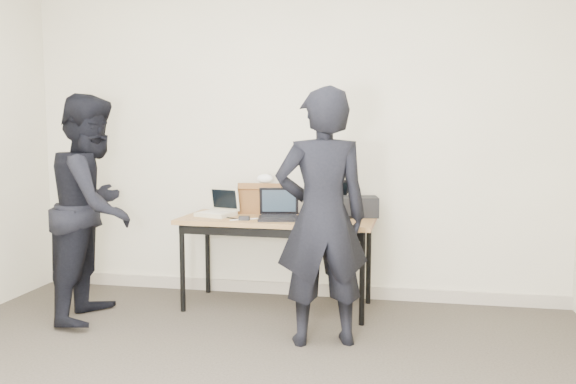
% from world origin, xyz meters
% --- Properties ---
extents(room, '(4.60, 4.60, 2.80)m').
position_xyz_m(room, '(0.00, 0.00, 1.35)').
color(room, '#3E382F').
rests_on(room, ground).
extents(desk, '(1.53, 0.72, 0.72)m').
position_xyz_m(desk, '(-0.03, 1.86, 0.66)').
color(desk, olive).
rests_on(desk, ground).
extents(laptop_beige, '(0.33, 0.33, 0.22)m').
position_xyz_m(laptop_beige, '(-0.52, 1.88, 0.76)').
color(laptop_beige, beige).
rests_on(laptop_beige, desk).
extents(laptop_center, '(0.35, 0.34, 0.23)m').
position_xyz_m(laptop_center, '(-0.01, 1.80, 0.77)').
color(laptop_center, black).
rests_on(laptop_center, desk).
extents(laptop_right, '(0.52, 0.52, 0.28)m').
position_xyz_m(laptop_right, '(0.41, 2.06, 0.78)').
color(laptop_right, black).
rests_on(laptop_right, desk).
extents(leather_satchel, '(0.37, 0.19, 0.25)m').
position_xyz_m(leather_satchel, '(-0.21, 2.09, 0.85)').
color(leather_satchel, brown).
rests_on(leather_satchel, desk).
extents(tissue, '(0.14, 0.11, 0.08)m').
position_xyz_m(tissue, '(-0.18, 2.09, 1.00)').
color(tissue, white).
rests_on(tissue, leather_satchel).
extents(equipment_box, '(0.30, 0.27, 0.16)m').
position_xyz_m(equipment_box, '(0.60, 2.05, 0.80)').
color(equipment_box, black).
rests_on(equipment_box, desk).
extents(power_brick, '(0.09, 0.06, 0.03)m').
position_xyz_m(power_brick, '(-0.25, 1.69, 0.74)').
color(power_brick, black).
rests_on(power_brick, desk).
extents(cables, '(1.14, 0.50, 0.01)m').
position_xyz_m(cables, '(0.01, 1.86, 0.72)').
color(cables, black).
rests_on(cables, desk).
extents(person_typist, '(0.70, 0.56, 1.67)m').
position_xyz_m(person_typist, '(0.40, 1.18, 0.83)').
color(person_typist, black).
rests_on(person_typist, ground).
extents(person_observer, '(0.73, 0.88, 1.66)m').
position_xyz_m(person_observer, '(-1.33, 1.41, 0.83)').
color(person_observer, black).
rests_on(person_observer, ground).
extents(baseboard, '(4.50, 0.03, 0.10)m').
position_xyz_m(baseboard, '(0.00, 2.23, 0.05)').
color(baseboard, '#A49988').
rests_on(baseboard, ground).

